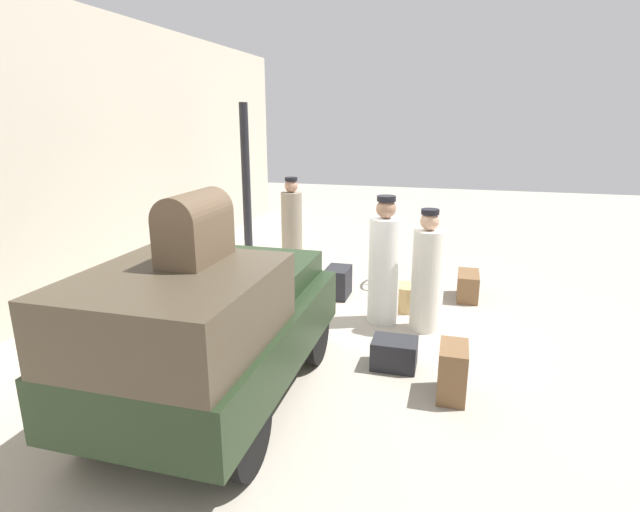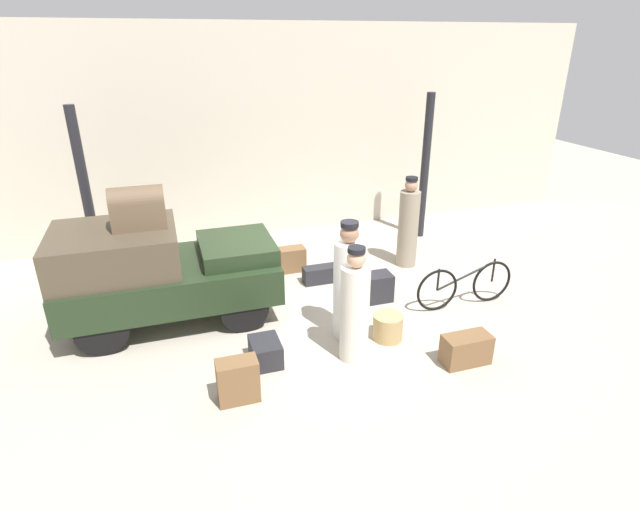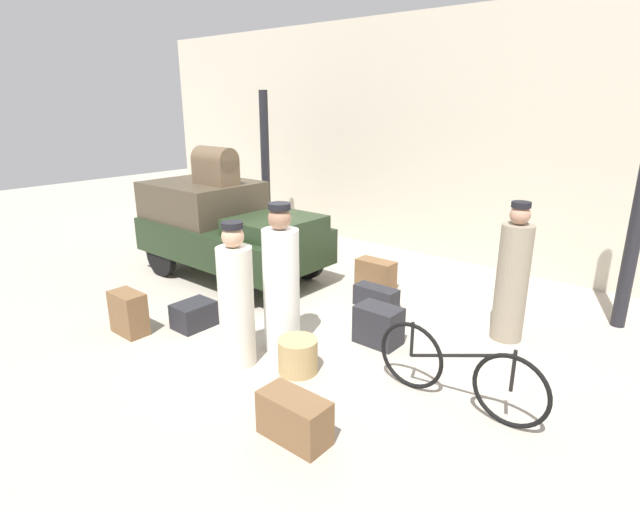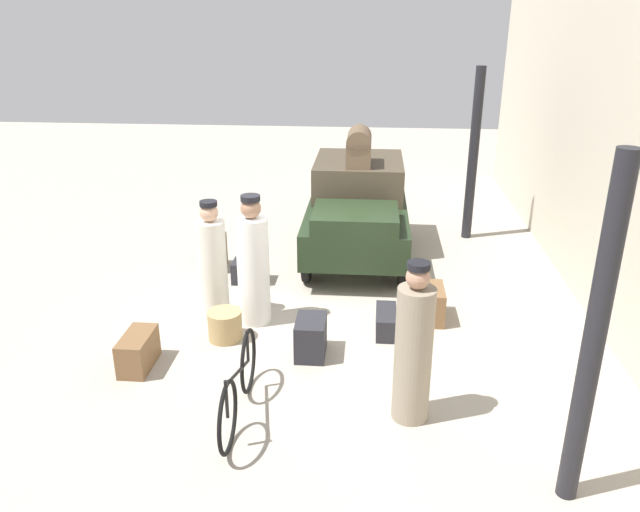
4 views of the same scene
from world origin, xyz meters
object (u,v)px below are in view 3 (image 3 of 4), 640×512
bicycle (458,371)px  trunk_on_truck_roof (215,165)px  wicker_basket (298,356)px  conductor_in_dark_uniform (512,278)px  suitcase_small_leather (129,313)px  truck (225,227)px  trunk_umber_medium (376,297)px  trunk_wicker_pale (376,274)px  porter_lifting_near_truck (281,285)px  trunk_large_brown (194,315)px  porter_with_bicycle (236,302)px  suitcase_black_upright (294,418)px  suitcase_tan_flat (378,325)px

bicycle → trunk_on_truck_roof: (-4.99, 1.10, 1.52)m
wicker_basket → trunk_on_truck_roof: 4.09m
conductor_in_dark_uniform → suitcase_small_leather: 4.94m
truck → trunk_umber_medium: truck is taller
trunk_wicker_pale → trunk_on_truck_roof: (-2.53, -1.13, 1.67)m
bicycle → wicker_basket: size_ratio=3.99×
bicycle → trunk_wicker_pale: bicycle is taller
porter_lifting_near_truck → trunk_large_brown: porter_lifting_near_truck is taller
conductor_in_dark_uniform → trunk_large_brown: bearing=-144.7°
conductor_in_dark_uniform → suitcase_small_leather: conductor_in_dark_uniform is taller
wicker_basket → porter_lifting_near_truck: size_ratio=0.25×
porter_lifting_near_truck → conductor_in_dark_uniform: size_ratio=1.02×
porter_with_bicycle → trunk_on_truck_roof: (-2.67, 1.93, 1.13)m
wicker_basket → trunk_umber_medium: wicker_basket is taller
suitcase_black_upright → suitcase_small_leather: size_ratio=1.17×
wicker_basket → trunk_on_truck_roof: size_ratio=0.58×
trunk_umber_medium → suitcase_black_upright: size_ratio=1.00×
suitcase_black_upright → trunk_on_truck_roof: size_ratio=0.87×
porter_with_bicycle → trunk_on_truck_roof: bearing=144.1°
porter_lifting_near_truck → bicycle: bearing=6.1°
trunk_wicker_pale → suitcase_black_upright: bearing=-66.7°
porter_with_bicycle → trunk_large_brown: size_ratio=3.25×
trunk_on_truck_roof → trunk_large_brown: bearing=-48.8°
suitcase_tan_flat → suitcase_black_upright: suitcase_tan_flat is taller
porter_with_bicycle → conductor_in_dark_uniform: size_ratio=0.95×
bicycle → suitcase_black_upright: 1.69m
wicker_basket → trunk_large_brown: 1.87m
conductor_in_dark_uniform → suitcase_tan_flat: 1.77m
porter_with_bicycle → trunk_umber_medium: 2.51m
porter_with_bicycle → wicker_basket: bearing=23.9°
conductor_in_dark_uniform → trunk_wicker_pale: size_ratio=2.82×
truck → wicker_basket: truck is taller
trunk_umber_medium → wicker_basket: bearing=-80.3°
trunk_large_brown → porter_lifting_near_truck: bearing=14.2°
bicycle → suitcase_black_upright: bearing=-121.7°
bicycle → suitcase_tan_flat: (-1.35, 0.63, -0.14)m
suitcase_small_leather → trunk_large_brown: bearing=53.7°
bicycle → porter_lifting_near_truck: porter_lifting_near_truck is taller
truck → trunk_wicker_pale: (2.36, 1.13, -0.64)m
truck → suitcase_black_upright: (3.94, -2.53, -0.66)m
porter_lifting_near_truck → trunk_umber_medium: 1.94m
porter_lifting_near_truck → trunk_on_truck_roof: 3.28m
conductor_in_dark_uniform → bicycle: bearing=-85.0°
trunk_on_truck_roof → suitcase_tan_flat: bearing=-7.4°
conductor_in_dark_uniform → trunk_large_brown: (-3.37, -2.38, -0.65)m
trunk_large_brown → trunk_umber_medium: 2.63m
porter_lifting_near_truck → trunk_wicker_pale: 2.55m
conductor_in_dark_uniform → suitcase_black_upright: (-0.73, -3.24, -0.60)m
porter_lifting_near_truck → suitcase_tan_flat: porter_lifting_near_truck is taller
truck → porter_with_bicycle: porter_with_bicycle is taller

